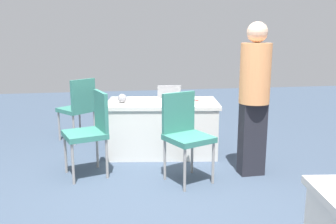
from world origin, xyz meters
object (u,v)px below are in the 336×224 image
(chair_near_front, at_px, (185,131))
(chair_tucked_left, at_px, (79,106))
(table_foreground, at_px, (163,127))
(person_presenter, at_px, (254,92))
(chair_tucked_right, at_px, (91,128))
(scissors_red, at_px, (193,100))
(yarn_ball, at_px, (122,98))
(laptop_silver, at_px, (169,98))

(chair_near_front, bearing_deg, chair_tucked_left, -77.78)
(table_foreground, bearing_deg, chair_tucked_left, -33.33)
(chair_tucked_left, bearing_deg, person_presenter, -79.24)
(chair_tucked_left, height_order, person_presenter, person_presenter)
(chair_tucked_right, xyz_separation_m, person_presenter, (-1.83, 0.28, 0.41))
(table_foreground, xyz_separation_m, scissors_red, (-0.43, -0.04, 0.36))
(person_presenter, height_order, yarn_ball, person_presenter)
(chair_tucked_left, relative_size, laptop_silver, 2.77)
(chair_near_front, bearing_deg, table_foreground, -107.71)
(chair_near_front, distance_m, person_presenter, 0.90)
(chair_tucked_left, height_order, yarn_ball, chair_tucked_left)
(yarn_ball, height_order, scissors_red, yarn_ball)
(laptop_silver, bearing_deg, table_foreground, 3.38)
(yarn_ball, bearing_deg, table_foreground, 179.95)
(scissors_red, bearing_deg, yarn_ball, -125.56)
(person_presenter, bearing_deg, table_foreground, 132.37)
(table_foreground, xyz_separation_m, chair_tucked_right, (0.92, 0.65, 0.20))
(person_presenter, bearing_deg, laptop_silver, 129.38)
(laptop_silver, height_order, scissors_red, laptop_silver)
(chair_tucked_right, bearing_deg, chair_tucked_left, -8.20)
(chair_tucked_right, distance_m, yarn_ball, 0.79)
(table_foreground, height_order, chair_near_front, chair_near_front)
(table_foreground, height_order, person_presenter, person_presenter)
(chair_near_front, distance_m, laptop_silver, 0.99)
(chair_tucked_left, bearing_deg, chair_near_front, -93.76)
(chair_tucked_left, height_order, scissors_red, chair_tucked_left)
(chair_tucked_left, xyz_separation_m, laptop_silver, (-1.26, 0.77, 0.21))
(table_foreground, distance_m, chair_tucked_left, 1.41)
(table_foreground, bearing_deg, laptop_silver, 177.20)
(yarn_ball, bearing_deg, person_presenter, 147.20)
(person_presenter, height_order, scissors_red, person_presenter)
(chair_near_front, xyz_separation_m, person_presenter, (-0.80, -0.04, 0.41))
(table_foreground, bearing_deg, person_presenter, 134.26)
(person_presenter, bearing_deg, chair_tucked_right, 169.51)
(table_foreground, bearing_deg, yarn_ball, -0.05)
(table_foreground, height_order, chair_tucked_right, chair_tucked_right)
(laptop_silver, bearing_deg, yarn_ball, 5.71)
(laptop_silver, xyz_separation_m, yarn_ball, (0.63, -0.01, 0.02))
(laptop_silver, bearing_deg, chair_near_front, 96.89)
(chair_near_front, bearing_deg, person_presenter, 159.24)
(chair_near_front, xyz_separation_m, scissors_red, (-0.32, -1.01, 0.16))
(chair_near_front, bearing_deg, laptop_silver, -113.23)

